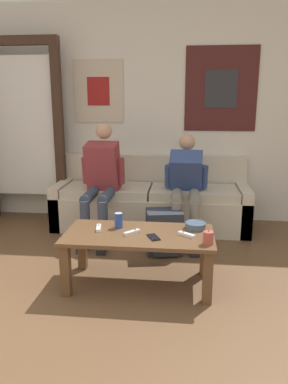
{
  "coord_description": "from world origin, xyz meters",
  "views": [
    {
      "loc": [
        0.29,
        -1.7,
        1.46
      ],
      "look_at": [
        -0.07,
        1.57,
        0.64
      ],
      "focal_mm": 35.0,
      "sensor_mm": 36.0,
      "label": 1
    }
  ],
  "objects_px": {
    "drink_can_blue": "(119,220)",
    "cell_phone": "(154,237)",
    "game_controller_near_left": "(132,232)",
    "game_controller_near_right": "(187,235)",
    "game_controller_far_center": "(99,228)",
    "couch": "(151,203)",
    "person_seated_adult": "(101,177)",
    "coffee_table": "(139,242)",
    "pillar_candle": "(208,238)",
    "ceramic_bowl": "(195,225)",
    "person_seated_teen": "(186,183)",
    "backpack": "(164,233)"
  },
  "relations": [
    {
      "from": "drink_can_blue",
      "to": "cell_phone",
      "type": "height_order",
      "value": "drink_can_blue"
    },
    {
      "from": "game_controller_near_left",
      "to": "game_controller_near_right",
      "type": "xyz_separation_m",
      "value": [
        0.42,
        -0.01,
        0.0
      ]
    },
    {
      "from": "game_controller_near_right",
      "to": "game_controller_far_center",
      "type": "distance_m",
      "value": 0.71
    },
    {
      "from": "couch",
      "to": "person_seated_adult",
      "type": "bearing_deg",
      "value": -142.81
    },
    {
      "from": "coffee_table",
      "to": "game_controller_near_right",
      "type": "distance_m",
      "value": 0.38
    },
    {
      "from": "person_seated_adult",
      "to": "pillar_candle",
      "type": "distance_m",
      "value": 1.64
    },
    {
      "from": "couch",
      "to": "drink_can_blue",
      "type": "relative_size",
      "value": 17.82
    },
    {
      "from": "coffee_table",
      "to": "game_controller_near_left",
      "type": "distance_m",
      "value": 0.1
    },
    {
      "from": "game_controller_far_center",
      "to": "coffee_table",
      "type": "bearing_deg",
      "value": -8.75
    },
    {
      "from": "couch",
      "to": "coffee_table",
      "type": "height_order",
      "value": "couch"
    },
    {
      "from": "person_seated_adult",
      "to": "game_controller_far_center",
      "type": "distance_m",
      "value": 1.06
    },
    {
      "from": "person_seated_adult",
      "to": "drink_can_blue",
      "type": "relative_size",
      "value": 9.77
    },
    {
      "from": "ceramic_bowl",
      "to": "pillar_candle",
      "type": "xyz_separation_m",
      "value": [
        0.08,
        -0.33,
        0.02
      ]
    },
    {
      "from": "person_seated_teen",
      "to": "game_controller_near_left",
      "type": "relative_size",
      "value": 8.49
    },
    {
      "from": "person_seated_adult",
      "to": "cell_phone",
      "type": "height_order",
      "value": "person_seated_adult"
    },
    {
      "from": "cell_phone",
      "to": "game_controller_near_right",
      "type": "bearing_deg",
      "value": 13.75
    },
    {
      "from": "game_controller_near_left",
      "to": "ceramic_bowl",
      "type": "bearing_deg",
      "value": 19.51
    },
    {
      "from": "person_seated_teen",
      "to": "drink_can_blue",
      "type": "height_order",
      "value": "person_seated_teen"
    },
    {
      "from": "couch",
      "to": "ceramic_bowl",
      "type": "relative_size",
      "value": 12.85
    },
    {
      "from": "pillar_candle",
      "to": "drink_can_blue",
      "type": "distance_m",
      "value": 0.76
    },
    {
      "from": "person_seated_adult",
      "to": "cell_phone",
      "type": "bearing_deg",
      "value": -60.42
    },
    {
      "from": "couch",
      "to": "cell_phone",
      "type": "xyz_separation_m",
      "value": [
        0.16,
        -1.54,
        0.16
      ]
    },
    {
      "from": "game_controller_near_left",
      "to": "game_controller_far_center",
      "type": "xyz_separation_m",
      "value": [
        -0.28,
        0.07,
        0.0
      ]
    },
    {
      "from": "couch",
      "to": "drink_can_blue",
      "type": "height_order",
      "value": "couch"
    },
    {
      "from": "person_seated_teen",
      "to": "ceramic_bowl",
      "type": "distance_m",
      "value": 0.98
    },
    {
      "from": "backpack",
      "to": "drink_can_blue",
      "type": "distance_m",
      "value": 0.71
    },
    {
      "from": "pillar_candle",
      "to": "ceramic_bowl",
      "type": "bearing_deg",
      "value": 104.27
    },
    {
      "from": "coffee_table",
      "to": "game_controller_near_left",
      "type": "height_order",
      "value": "game_controller_near_left"
    },
    {
      "from": "pillar_candle",
      "to": "game_controller_far_center",
      "type": "bearing_deg",
      "value": 165.4
    },
    {
      "from": "pillar_candle",
      "to": "cell_phone",
      "type": "relative_size",
      "value": 0.71
    },
    {
      "from": "ceramic_bowl",
      "to": "cell_phone",
      "type": "relative_size",
      "value": 1.14
    },
    {
      "from": "person_seated_adult",
      "to": "pillar_candle",
      "type": "height_order",
      "value": "person_seated_adult"
    },
    {
      "from": "backpack",
      "to": "game_controller_far_center",
      "type": "distance_m",
      "value": 0.83
    },
    {
      "from": "coffee_table",
      "to": "ceramic_bowl",
      "type": "xyz_separation_m",
      "value": [
        0.44,
        0.15,
        0.11
      ]
    },
    {
      "from": "person_seated_adult",
      "to": "game_controller_near_left",
      "type": "distance_m",
      "value": 1.21
    },
    {
      "from": "person_seated_adult",
      "to": "game_controller_far_center",
      "type": "height_order",
      "value": "person_seated_adult"
    },
    {
      "from": "ceramic_bowl",
      "to": "game_controller_far_center",
      "type": "distance_m",
      "value": 0.78
    },
    {
      "from": "couch",
      "to": "ceramic_bowl",
      "type": "xyz_separation_m",
      "value": [
        0.48,
        -1.29,
        0.19
      ]
    },
    {
      "from": "ceramic_bowl",
      "to": "pillar_candle",
      "type": "distance_m",
      "value": 0.34
    },
    {
      "from": "couch",
      "to": "person_seated_adult",
      "type": "distance_m",
      "value": 0.73
    },
    {
      "from": "pillar_candle",
      "to": "drink_can_blue",
      "type": "height_order",
      "value": "drink_can_blue"
    },
    {
      "from": "pillar_candle",
      "to": "game_controller_near_right",
      "type": "bearing_deg",
      "value": 136.76
    },
    {
      "from": "couch",
      "to": "backpack",
      "type": "xyz_separation_m",
      "value": [
        0.2,
        -0.79,
        -0.08
      ]
    },
    {
      "from": "backpack",
      "to": "game_controller_near_left",
      "type": "height_order",
      "value": "game_controller_near_left"
    },
    {
      "from": "ceramic_bowl",
      "to": "drink_can_blue",
      "type": "distance_m",
      "value": 0.63
    },
    {
      "from": "couch",
      "to": "coffee_table",
      "type": "distance_m",
      "value": 1.45
    },
    {
      "from": "pillar_candle",
      "to": "game_controller_far_center",
      "type": "distance_m",
      "value": 0.89
    },
    {
      "from": "person_seated_adult",
      "to": "game_controller_near_left",
      "type": "xyz_separation_m",
      "value": [
        0.48,
        -1.09,
        -0.2
      ]
    },
    {
      "from": "person_seated_adult",
      "to": "game_controller_near_left",
      "type": "bearing_deg",
      "value": -66.11
    },
    {
      "from": "drink_can_blue",
      "to": "person_seated_adult",
      "type": "bearing_deg",
      "value": 110.33
    }
  ]
}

